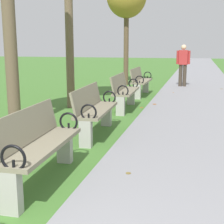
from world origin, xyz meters
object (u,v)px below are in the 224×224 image
park_bench_2 (38,144)px  park_bench_3 (94,109)px  pedestrian_walking (183,63)px  park_bench_5 (140,81)px  park_bench_4 (124,91)px

park_bench_2 → park_bench_3: same height
park_bench_2 → pedestrian_walking: bearing=82.9°
park_bench_3 → park_bench_5: size_ratio=1.01×
park_bench_4 → pedestrian_walking: pedestrian_walking is taller
park_bench_4 → pedestrian_walking: size_ratio=1.00×
park_bench_5 → pedestrian_walking: (1.22, 2.68, 0.44)m
park_bench_3 → park_bench_5: (-0.00, 4.93, 0.00)m
park_bench_5 → pedestrian_walking: bearing=65.5°
park_bench_2 → pedestrian_walking: size_ratio=1.00×
pedestrian_walking → park_bench_5: bearing=-114.5°
park_bench_2 → pedestrian_walking: pedestrian_walking is taller
park_bench_3 → park_bench_4: same height
park_bench_3 → park_bench_4: (-0.00, 2.51, 0.00)m
pedestrian_walking → park_bench_3: bearing=-99.1°
park_bench_2 → park_bench_3: (0.00, 2.21, 0.00)m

